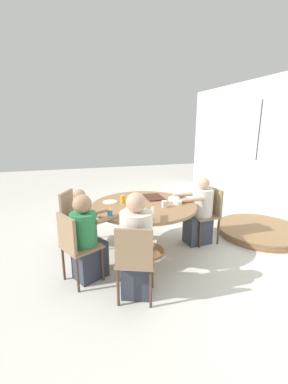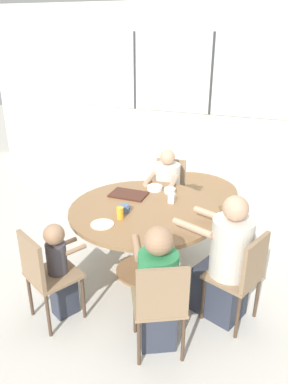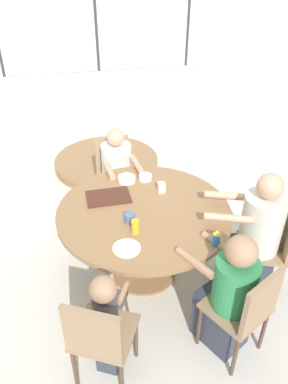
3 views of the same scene
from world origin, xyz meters
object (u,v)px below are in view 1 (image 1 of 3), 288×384
at_px(chair_for_man_teal_shirt, 209,210).
at_px(bowl_cereal, 178,202).
at_px(chair_for_man_blue_shirt, 75,243).
at_px(folded_table_stack, 260,231).
at_px(person_woman_green_shirt, 137,250).
at_px(coffee_mug, 132,200).
at_px(milk_carton_small, 165,204).
at_px(bowl_white_shallow, 174,199).
at_px(chair_for_toddler, 73,214).
at_px(person_toddler, 82,219).
at_px(juice_glass, 123,199).
at_px(person_man_blue_shirt, 87,241).
at_px(sippy_cup, 110,213).
at_px(person_man_teal_shirt, 200,214).
at_px(chair_for_woman_green_shirt, 135,257).

distance_m(chair_for_man_teal_shirt, bowl_cereal, 0.72).
distance_m(chair_for_man_blue_shirt, folded_table_stack, 3.21).
xyz_separation_m(person_woman_green_shirt, coffee_mug, (-1.03, 0.21, 0.26)).
bearing_deg(person_woman_green_shirt, milk_carton_small, 70.62).
distance_m(chair_for_man_teal_shirt, coffee_mug, 1.28).
height_order(bowl_white_shallow, bowl_cereal, bowl_cereal).
bearing_deg(chair_for_toddler, chair_for_man_blue_shirt, 27.65).
relative_size(person_toddler, coffee_mug, 9.61).
distance_m(juice_glass, folded_table_stack, 2.52).
height_order(juice_glass, folded_table_stack, juice_glass).
bearing_deg(bowl_cereal, person_man_blue_shirt, -76.34).
bearing_deg(sippy_cup, person_man_teal_shirt, 108.58).
bearing_deg(person_man_blue_shirt, chair_for_woman_green_shirt, 8.60).
relative_size(chair_for_man_teal_shirt, milk_carton_small, 9.37).
relative_size(milk_carton_small, bowl_cereal, 0.75).
distance_m(person_woman_green_shirt, person_toddler, 1.43).
height_order(person_woman_green_shirt, person_man_teal_shirt, person_woman_green_shirt).
bearing_deg(person_man_blue_shirt, person_man_teal_shirt, 78.58).
relative_size(chair_for_man_blue_shirt, chair_for_toddler, 1.00).
bearing_deg(chair_for_toddler, bowl_cereal, 94.15).
bearing_deg(chair_for_man_blue_shirt, person_toddler, 144.43).
height_order(juice_glass, bowl_cereal, juice_glass).
bearing_deg(sippy_cup, person_toddler, -161.21).
height_order(milk_carton_small, bowl_white_shallow, milk_carton_small).
distance_m(person_man_blue_shirt, person_toddler, 0.89).
xyz_separation_m(chair_for_toddler, folded_table_stack, (0.46, 3.12, -0.47)).
height_order(chair_for_man_teal_shirt, milk_carton_small, chair_for_man_teal_shirt).
bearing_deg(person_man_teal_shirt, chair_for_man_blue_shirt, 102.39).
height_order(chair_for_woman_green_shirt, folded_table_stack, chair_for_woman_green_shirt).
xyz_separation_m(sippy_cup, bowl_cereal, (-0.31, 1.03, -0.05)).
height_order(coffee_mug, folded_table_stack, coffee_mug).
distance_m(chair_for_toddler, bowl_cereal, 1.61).
height_order(person_toddler, bowl_cereal, person_toddler).
bearing_deg(person_man_blue_shirt, sippy_cup, 64.47).
bearing_deg(person_man_teal_shirt, folded_table_stack, -95.20).
height_order(chair_for_man_teal_shirt, juice_glass, chair_for_man_teal_shirt).
height_order(chair_for_man_blue_shirt, milk_carton_small, chair_for_man_blue_shirt).
bearing_deg(coffee_mug, chair_for_woman_green_shirt, -12.60).
xyz_separation_m(chair_for_toddler, person_woman_green_shirt, (1.41, 0.65, -0.00)).
height_order(chair_for_woman_green_shirt, sippy_cup, sippy_cup).
bearing_deg(person_man_blue_shirt, milk_carton_small, 74.34).
xyz_separation_m(bowl_cereal, folded_table_stack, (-0.18, 1.66, -0.72)).
xyz_separation_m(person_woman_green_shirt, person_man_teal_shirt, (-0.96, 1.29, -0.05)).
bearing_deg(milk_carton_small, chair_for_woman_green_shirt, -37.46).
xyz_separation_m(chair_for_woman_green_shirt, person_toddler, (-1.49, -0.45, -0.07)).
xyz_separation_m(sippy_cup, folded_table_stack, (-0.49, 2.68, -0.76)).
bearing_deg(coffee_mug, person_man_blue_shirt, -50.34).
bearing_deg(person_toddler, person_man_teal_shirt, 106.06).
bearing_deg(bowl_white_shallow, milk_carton_small, -42.80).
height_order(person_woman_green_shirt, person_toddler, person_woman_green_shirt).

